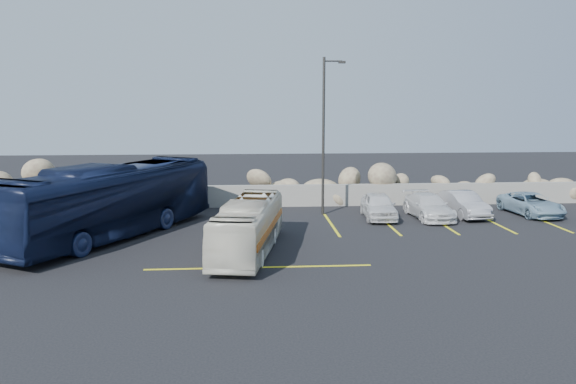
{
  "coord_description": "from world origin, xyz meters",
  "views": [
    {
      "loc": [
        -1.31,
        -18.92,
        5.73
      ],
      "look_at": [
        0.31,
        4.0,
        2.08
      ],
      "focal_mm": 35.0,
      "sensor_mm": 36.0,
      "label": 1
    }
  ],
  "objects": [
    {
      "name": "riprap_pile",
      "position": [
        0.0,
        13.2,
        1.3
      ],
      "size": [
        54.0,
        2.8,
        2.6
      ],
      "primitive_type": null,
      "color": "#866F57",
      "rests_on": "ground"
    },
    {
      "name": "tour_coach",
      "position": [
        -7.24,
        5.22,
        1.58
      ],
      "size": [
        7.79,
        11.23,
        3.16
      ],
      "primitive_type": "imported",
      "rotation": [
        0.0,
        0.0,
        -0.5
      ],
      "color": "#0F1733",
      "rests_on": "ground"
    },
    {
      "name": "vintage_bus",
      "position": [
        -1.34,
        2.27,
        1.03
      ],
      "size": [
        3.01,
        7.56,
        2.05
      ],
      "primitive_type": "imported",
      "rotation": [
        0.0,
        0.0,
        -0.18
      ],
      "color": "silver",
      "rests_on": "ground"
    },
    {
      "name": "car_d",
      "position": [
        13.26,
        8.68,
        0.57
      ],
      "size": [
        2.25,
        4.23,
        1.13
      ],
      "primitive_type": "imported",
      "rotation": [
        0.0,
        0.0,
        0.09
      ],
      "color": "#81A2B7",
      "rests_on": "ground"
    },
    {
      "name": "car_a",
      "position": [
        5.17,
        8.35,
        0.64
      ],
      "size": [
        1.74,
        3.85,
        1.28
      ],
      "primitive_type": "imported",
      "rotation": [
        0.0,
        0.0,
        -0.06
      ],
      "color": "silver",
      "rests_on": "ground"
    },
    {
      "name": "car_c",
      "position": [
        7.69,
        8.23,
        0.6
      ],
      "size": [
        1.87,
        4.18,
        1.19
      ],
      "primitive_type": "imported",
      "rotation": [
        0.0,
        0.0,
        0.05
      ],
      "color": "silver",
      "rests_on": "ground"
    },
    {
      "name": "lamppost",
      "position": [
        2.56,
        9.5,
        4.3
      ],
      "size": [
        1.14,
        0.18,
        8.0
      ],
      "color": "#312F2C",
      "rests_on": "ground"
    },
    {
      "name": "parking_lines",
      "position": [
        4.64,
        5.57,
        0.01
      ],
      "size": [
        18.16,
        9.36,
        0.01
      ],
      "color": "yellow",
      "rests_on": "ground"
    },
    {
      "name": "car_b",
      "position": [
        9.59,
        8.59,
        0.63
      ],
      "size": [
        1.72,
        3.94,
        1.26
      ],
      "primitive_type": "imported",
      "rotation": [
        0.0,
        0.0,
        0.1
      ],
      "color": "#A7A7AB",
      "rests_on": "ground"
    },
    {
      "name": "seawall",
      "position": [
        0.0,
        12.0,
        0.6
      ],
      "size": [
        60.0,
        0.4,
        1.2
      ],
      "primitive_type": "cube",
      "color": "gray",
      "rests_on": "ground"
    },
    {
      "name": "ground",
      "position": [
        0.0,
        0.0,
        0.0
      ],
      "size": [
        90.0,
        90.0,
        0.0
      ],
      "primitive_type": "plane",
      "color": "black",
      "rests_on": "ground"
    }
  ]
}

